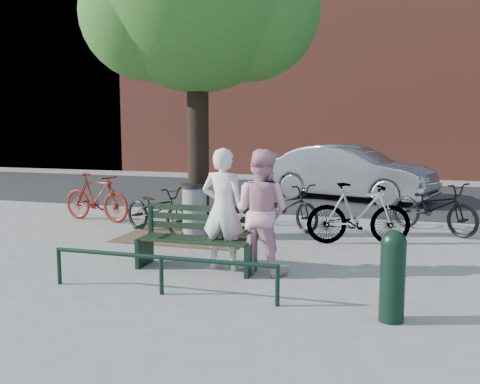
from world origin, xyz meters
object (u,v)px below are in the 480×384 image
(litter_bin, at_px, (195,211))
(bicycle_c, at_px, (287,206))
(person_left, at_px, (223,209))
(parked_car, at_px, (349,173))
(bollard, at_px, (393,273))
(park_bench, at_px, (198,237))
(person_right, at_px, (261,211))

(litter_bin, bearing_deg, bicycle_c, 43.86)
(person_left, distance_m, bicycle_c, 3.30)
(person_left, xyz_separation_m, parked_car, (1.11, 7.75, -0.14))
(bollard, xyz_separation_m, litter_bin, (-3.61, 3.31, -0.03))
(park_bench, xyz_separation_m, parked_car, (1.49, 7.82, 0.29))
(litter_bin, distance_m, parked_car, 6.33)
(person_left, height_order, bicycle_c, person_left)
(bicycle_c, distance_m, parked_car, 4.57)
(park_bench, xyz_separation_m, person_left, (0.38, 0.07, 0.42))
(bollard, distance_m, litter_bin, 4.90)
(person_left, bearing_deg, parked_car, -94.75)
(park_bench, relative_size, person_right, 0.97)
(park_bench, height_order, bicycle_c, park_bench)
(park_bench, relative_size, bollard, 1.71)
(person_left, relative_size, person_right, 1.01)
(park_bench, relative_size, parked_car, 0.38)
(person_right, bearing_deg, bollard, 154.74)
(person_right, xyz_separation_m, bollard, (1.85, -1.45, -0.35))
(litter_bin, xyz_separation_m, parked_car, (2.30, 5.90, 0.25))
(person_right, xyz_separation_m, parked_car, (0.54, 7.76, -0.13))
(person_left, height_order, bollard, person_left)
(person_right, distance_m, parked_car, 7.78)
(person_right, xyz_separation_m, litter_bin, (-1.76, 1.86, -0.38))
(bollard, height_order, bicycle_c, bollard)
(park_bench, height_order, bollard, bollard)
(person_left, xyz_separation_m, litter_bin, (-1.19, 1.85, -0.38))
(litter_bin, relative_size, bicycle_c, 0.57)
(litter_bin, bearing_deg, person_left, -57.33)
(person_left, relative_size, bollard, 1.77)
(bicycle_c, height_order, parked_car, parked_car)
(bollard, bearing_deg, litter_bin, 137.51)
(bollard, distance_m, parked_car, 9.30)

